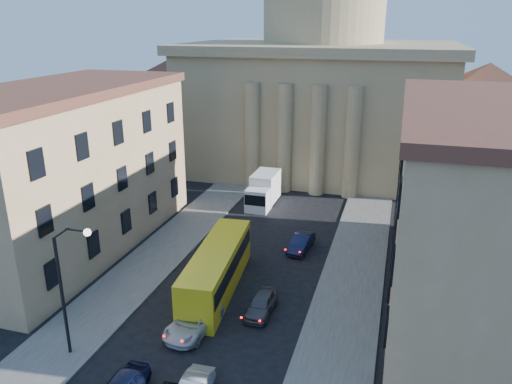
{
  "coord_description": "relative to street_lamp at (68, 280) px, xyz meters",
  "views": [
    {
      "loc": [
        11.13,
        -13.98,
        19.87
      ],
      "look_at": [
        1.88,
        17.52,
        8.54
      ],
      "focal_mm": 35.0,
      "sensor_mm": 36.0,
      "label": 1
    }
  ],
  "objects": [
    {
      "name": "car_left_mid",
      "position": [
        5.94,
        4.46,
        -4.57
      ],
      "size": [
        2.98,
        5.42,
        1.44
      ],
      "primitive_type": "imported",
      "rotation": [
        0.0,
        0.0,
        -0.12
      ],
      "color": "silver",
      "rests_on": "ground"
    },
    {
      "name": "building_left",
      "position": [
        -10.03,
        14.0,
        2.14
      ],
      "size": [
        11.6,
        26.6,
        14.7
      ],
      "color": "tan",
      "rests_on": "ground"
    },
    {
      "name": "city_bus",
      "position": [
        5.53,
        10.13,
        -3.44
      ],
      "size": [
        3.92,
        12.39,
        3.43
      ],
      "rotation": [
        0.0,
        0.0,
        0.1
      ],
      "color": "yellow",
      "rests_on": "ground"
    },
    {
      "name": "church",
      "position": [
        6.97,
        47.47,
        6.59
      ],
      "size": [
        68.02,
        28.76,
        36.6
      ],
      "color": "#907F59",
      "rests_on": "ground"
    },
    {
      "name": "building_right",
      "position": [
        23.97,
        14.0,
        2.14
      ],
      "size": [
        11.6,
        26.6,
        14.7
      ],
      "color": "tan",
      "rests_on": "ground"
    },
    {
      "name": "car_right_far",
      "position": [
        9.74,
        7.87,
        -4.58
      ],
      "size": [
        1.77,
        4.19,
        1.42
      ],
      "primitive_type": "imported",
      "rotation": [
        0.0,
        0.0,
        -0.03
      ],
      "color": "#46454A",
      "rests_on": "ground"
    },
    {
      "name": "car_right_distant",
      "position": [
        10.4,
        18.86,
        -4.57
      ],
      "size": [
        1.96,
        4.49,
        1.43
      ],
      "primitive_type": "imported",
      "rotation": [
        0.0,
        0.0,
        -0.1
      ],
      "color": "#0E1433",
      "rests_on": "ground"
    },
    {
      "name": "box_truck",
      "position": [
        3.89,
        29.32,
        -3.62
      ],
      "size": [
        2.58,
        6.41,
        3.51
      ],
      "rotation": [
        0.0,
        0.0,
        -0.01
      ],
      "color": "white",
      "rests_on": "ground"
    },
    {
      "name": "sidewalk_right",
      "position": [
        15.47,
        10.0,
        -5.21
      ],
      "size": [
        5.0,
        60.0,
        0.15
      ],
      "primitive_type": "cube",
      "color": "#514F4A",
      "rests_on": "ground"
    },
    {
      "name": "sidewalk_left",
      "position": [
        -1.53,
        10.0,
        -5.21
      ],
      "size": [
        5.0,
        60.0,
        0.15
      ],
      "primitive_type": "cube",
      "color": "#514F4A",
      "rests_on": "ground"
    },
    {
      "name": "street_lamp",
      "position": [
        0.0,
        0.0,
        0.0
      ],
      "size": [
        2.62,
        0.44,
        8.83
      ],
      "color": "black",
      "rests_on": "ground"
    }
  ]
}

